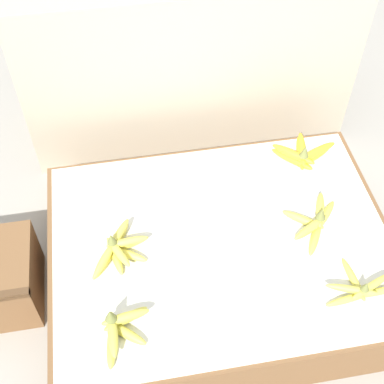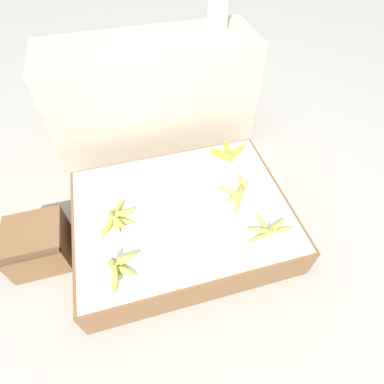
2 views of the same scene
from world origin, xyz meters
name	(u,v)px [view 1 (image 1 of 2)]	position (x,y,z in m)	size (l,w,h in m)	color
ground_plane	(219,276)	(0.00, 0.00, 0.00)	(10.00, 10.00, 0.00)	gray
display_platform	(221,259)	(0.00, 0.00, 0.11)	(1.12, 0.85, 0.22)	brown
back_vendor_table	(186,53)	(0.02, 0.82, 0.36)	(1.28, 0.43, 0.72)	tan
banana_bunch_front_left	(120,328)	(-0.35, -0.26, 0.25)	(0.14, 0.18, 0.10)	gold
banana_bunch_front_midright	(361,289)	(0.37, -0.25, 0.24)	(0.25, 0.16, 0.08)	gold
banana_bunch_middle_left	(118,249)	(-0.33, 0.01, 0.24)	(0.20, 0.22, 0.09)	#DBCC4C
banana_bunch_middle_midright	(315,221)	(0.31, 0.01, 0.24)	(0.20, 0.23, 0.10)	gold
banana_bunch_back_midright	(303,154)	(0.36, 0.30, 0.25)	(0.24, 0.18, 0.10)	gold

